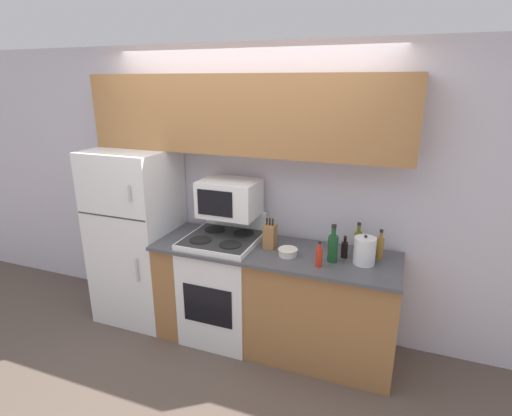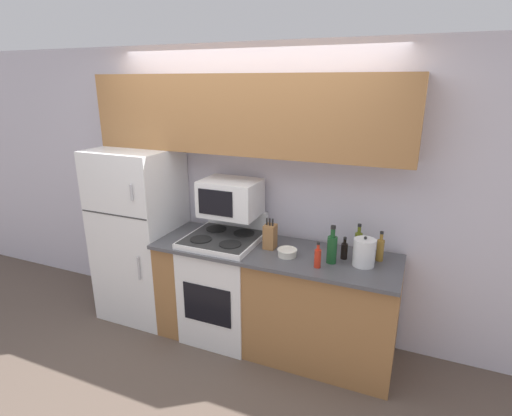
% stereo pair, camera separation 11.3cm
% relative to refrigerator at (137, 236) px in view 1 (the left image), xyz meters
% --- Properties ---
extents(ground_plane, '(12.00, 12.00, 0.00)m').
position_rel_refrigerator_xyz_m(ground_plane, '(1.02, -0.33, -0.83)').
color(ground_plane, brown).
extents(wall_back, '(8.00, 0.05, 2.55)m').
position_rel_refrigerator_xyz_m(wall_back, '(1.02, 0.36, 0.45)').
color(wall_back, silver).
rests_on(wall_back, ground_plane).
extents(lower_cabinets, '(2.04, 0.66, 0.91)m').
position_rel_refrigerator_xyz_m(lower_cabinets, '(1.38, -0.01, -0.37)').
color(lower_cabinets, '#9E6B3D').
rests_on(lower_cabinets, ground_plane).
extents(refrigerator, '(0.73, 0.68, 1.65)m').
position_rel_refrigerator_xyz_m(refrigerator, '(0.00, 0.00, 0.00)').
color(refrigerator, white).
rests_on(refrigerator, ground_plane).
extents(upper_cabinets, '(2.76, 0.31, 0.64)m').
position_rel_refrigerator_xyz_m(upper_cabinets, '(1.02, 0.18, 1.15)').
color(upper_cabinets, '#9E6B3D').
rests_on(upper_cabinets, refrigerator).
extents(stove, '(0.61, 0.65, 1.12)m').
position_rel_refrigerator_xyz_m(stove, '(0.91, -0.02, -0.33)').
color(stove, white).
rests_on(stove, ground_plane).
extents(microwave, '(0.49, 0.38, 0.31)m').
position_rel_refrigerator_xyz_m(microwave, '(0.93, 0.09, 0.45)').
color(microwave, white).
rests_on(microwave, stove).
extents(knife_block, '(0.09, 0.11, 0.26)m').
position_rel_refrigerator_xyz_m(knife_block, '(1.34, 0.00, 0.19)').
color(knife_block, '#9E6B3D').
rests_on(knife_block, lower_cabinets).
extents(bowl, '(0.16, 0.16, 0.06)m').
position_rel_refrigerator_xyz_m(bowl, '(1.52, -0.10, 0.11)').
color(bowl, silver).
rests_on(bowl, lower_cabinets).
extents(bottle_vinegar, '(0.06, 0.06, 0.24)m').
position_rel_refrigerator_xyz_m(bottle_vinegar, '(2.21, 0.11, 0.18)').
color(bottle_vinegar, olive).
rests_on(bottle_vinegar, lower_cabinets).
extents(bottle_soy_sauce, '(0.05, 0.05, 0.18)m').
position_rel_refrigerator_xyz_m(bottle_soy_sauce, '(1.95, 0.03, 0.15)').
color(bottle_soy_sauce, black).
rests_on(bottle_soy_sauce, lower_cabinets).
extents(bottle_wine_green, '(0.08, 0.08, 0.30)m').
position_rel_refrigerator_xyz_m(bottle_wine_green, '(1.87, -0.08, 0.20)').
color(bottle_wine_green, '#194C23').
rests_on(bottle_wine_green, lower_cabinets).
extents(bottle_olive_oil, '(0.06, 0.06, 0.26)m').
position_rel_refrigerator_xyz_m(bottle_olive_oil, '(2.03, 0.15, 0.18)').
color(bottle_olive_oil, '#5B6619').
rests_on(bottle_olive_oil, lower_cabinets).
extents(bottle_hot_sauce, '(0.05, 0.05, 0.20)m').
position_rel_refrigerator_xyz_m(bottle_hot_sauce, '(1.79, -0.20, 0.16)').
color(bottle_hot_sauce, red).
rests_on(bottle_hot_sauce, lower_cabinets).
extents(kettle, '(0.16, 0.16, 0.23)m').
position_rel_refrigerator_xyz_m(kettle, '(2.11, -0.03, 0.19)').
color(kettle, white).
rests_on(kettle, lower_cabinets).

